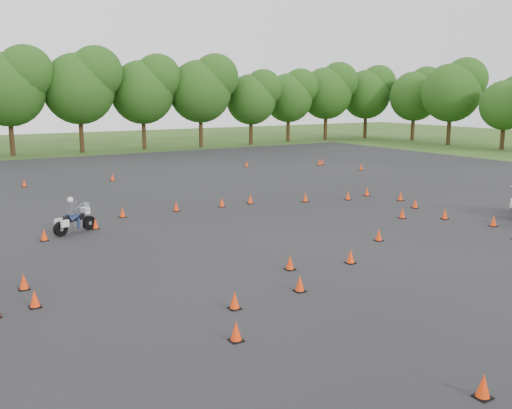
# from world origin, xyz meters

# --- Properties ---
(ground) EXTENTS (140.00, 140.00, 0.00)m
(ground) POSITION_xyz_m (0.00, 0.00, 0.00)
(ground) COLOR #2D5119
(ground) RESTS_ON ground
(asphalt_pad) EXTENTS (62.00, 62.00, 0.00)m
(asphalt_pad) POSITION_xyz_m (0.00, 6.00, 0.01)
(asphalt_pad) COLOR black
(asphalt_pad) RESTS_ON ground
(treeline) EXTENTS (86.88, 32.70, 10.49)m
(treeline) POSITION_xyz_m (3.74, 34.89, 4.63)
(treeline) COLOR #234B15
(treeline) RESTS_ON ground
(traffic_cones) EXTENTS (36.35, 32.48, 0.45)m
(traffic_cones) POSITION_xyz_m (0.13, 5.22, 0.23)
(traffic_cones) COLOR #FB3A0A
(traffic_cones) RESTS_ON asphalt_pad
(rider_grey) EXTENTS (2.04, 1.30, 1.51)m
(rider_grey) POSITION_xyz_m (-6.21, 7.95, 0.76)
(rider_grey) COLOR #44454D
(rider_grey) RESTS_ON ground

